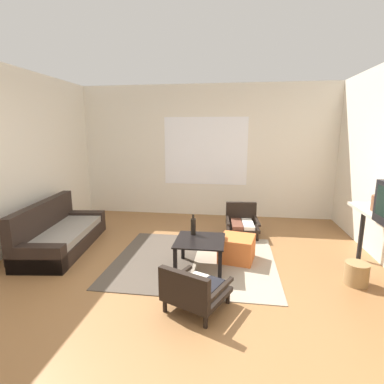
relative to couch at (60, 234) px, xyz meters
name	(u,v)px	position (x,y,z in m)	size (l,w,h in m)	color
ground_plane	(180,284)	(2.02, -0.83, -0.22)	(7.80, 7.80, 0.00)	olive
far_wall_with_window	(206,152)	(2.02, 2.23, 1.13)	(5.60, 0.13, 2.70)	silver
area_rug	(194,260)	(2.10, -0.16, -0.22)	(2.21, 1.92, 0.01)	#4C4238
couch	(60,234)	(0.00, 0.00, 0.00)	(0.94, 1.86, 0.73)	black
coffee_table	(200,245)	(2.21, -0.39, 0.11)	(0.62, 0.63, 0.40)	black
armchair_by_window	(242,221)	(2.78, 1.03, 0.02)	(0.58, 0.63, 0.53)	black
armchair_striped_foreground	(194,290)	(2.25, -1.31, 0.00)	(0.73, 0.73, 0.49)	black
ottoman_orange	(237,249)	(2.69, -0.06, -0.05)	(0.45, 0.45, 0.34)	#D1662D
clay_vase	(380,202)	(4.38, -0.20, 0.71)	(0.19, 0.19, 0.31)	brown
glass_bottle	(193,226)	(2.09, -0.21, 0.30)	(0.07, 0.07, 0.28)	black
wicker_basket	(356,274)	(4.07, -0.52, -0.09)	(0.27, 0.27, 0.26)	#9E7A4C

